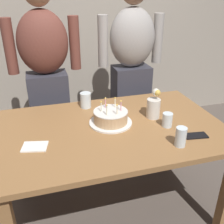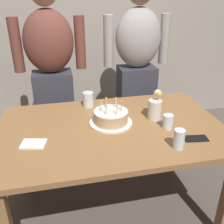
{
  "view_description": "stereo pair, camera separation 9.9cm",
  "coord_description": "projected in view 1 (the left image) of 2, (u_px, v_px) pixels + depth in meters",
  "views": [
    {
      "loc": [
        -0.43,
        -1.47,
        1.59
      ],
      "look_at": [
        0.0,
        0.02,
        0.84
      ],
      "focal_mm": 41.81,
      "sensor_mm": 36.0,
      "label": 1
    },
    {
      "loc": [
        -0.33,
        -1.49,
        1.59
      ],
      "look_at": [
        0.0,
        0.02,
        0.84
      ],
      "focal_mm": 41.81,
      "sensor_mm": 36.0,
      "label": 2
    }
  ],
  "objects": [
    {
      "name": "water_glass_side",
      "position": [
        86.0,
        100.0,
        2.0
      ],
      "size": [
        0.08,
        0.08,
        0.12
      ],
      "primitive_type": "cylinder",
      "color": "silver",
      "rests_on": "dining_table"
    },
    {
      "name": "dining_table",
      "position": [
        113.0,
        139.0,
        1.79
      ],
      "size": [
        1.5,
        0.96,
        0.74
      ],
      "color": "olive",
      "rests_on": "ground_plane"
    },
    {
      "name": "person_man_bearded",
      "position": [
        47.0,
        79.0,
        2.23
      ],
      "size": [
        0.61,
        0.27,
        1.66
      ],
      "rotation": [
        0.0,
        0.0,
        3.14
      ],
      "color": "#33333D",
      "rests_on": "ground_plane"
    },
    {
      "name": "napkin_stack",
      "position": [
        35.0,
        147.0,
        1.53
      ],
      "size": [
        0.16,
        0.14,
        0.01
      ],
      "primitive_type": "cube",
      "rotation": [
        0.0,
        0.0,
        -0.22
      ],
      "color": "white",
      "rests_on": "dining_table"
    },
    {
      "name": "water_glass_far",
      "position": [
        181.0,
        137.0,
        1.52
      ],
      "size": [
        0.07,
        0.07,
        0.12
      ],
      "primitive_type": "cylinder",
      "color": "silver",
      "rests_on": "dining_table"
    },
    {
      "name": "birthday_cake",
      "position": [
        111.0,
        117.0,
        1.77
      ],
      "size": [
        0.29,
        0.29,
        0.17
      ],
      "color": "white",
      "rests_on": "dining_table"
    },
    {
      "name": "person_woman_cardigan",
      "position": [
        131.0,
        71.0,
        2.43
      ],
      "size": [
        0.61,
        0.27,
        1.66
      ],
      "rotation": [
        0.0,
        0.0,
        3.14
      ],
      "color": "#33333D",
      "rests_on": "ground_plane"
    },
    {
      "name": "back_wall",
      "position": [
        73.0,
        15.0,
        2.84
      ],
      "size": [
        5.2,
        0.1,
        2.6
      ],
      "primitive_type": "cube",
      "color": "#9E9384",
      "rests_on": "ground_plane"
    },
    {
      "name": "water_glass_near",
      "position": [
        167.0,
        120.0,
        1.74
      ],
      "size": [
        0.07,
        0.07,
        0.1
      ],
      "primitive_type": "cylinder",
      "color": "silver",
      "rests_on": "dining_table"
    },
    {
      "name": "cell_phone",
      "position": [
        196.0,
        136.0,
        1.64
      ],
      "size": [
        0.15,
        0.09,
        0.01
      ],
      "primitive_type": "cube",
      "rotation": [
        0.0,
        0.0,
        -0.13
      ],
      "color": "black",
      "rests_on": "dining_table"
    },
    {
      "name": "flower_vase",
      "position": [
        154.0,
        106.0,
        1.84
      ],
      "size": [
        0.1,
        0.1,
        0.21
      ],
      "color": "silver",
      "rests_on": "dining_table"
    },
    {
      "name": "ground_plane",
      "position": [
        113.0,
        208.0,
        2.07
      ],
      "size": [
        10.0,
        10.0,
        0.0
      ],
      "primitive_type": "plane",
      "color": "#564C44"
    }
  ]
}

